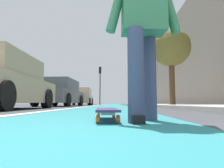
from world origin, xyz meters
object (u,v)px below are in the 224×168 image
object	(u,v)px
skater_person	(143,21)
street_tree_mid	(171,48)
parked_car_near	(1,83)
traffic_light	(100,79)
pedestrian_distant	(151,93)
parked_car_mid	(60,93)
skateboard	(107,111)
parked_car_far	(81,97)

from	to	relation	value
skater_person	street_tree_mid	bearing A→B (deg)	-17.53
skater_person	parked_car_near	xyz separation A→B (m)	(3.55, 3.40, -0.23)
parked_car_near	traffic_light	world-z (taller)	traffic_light
skater_person	pedestrian_distant	size ratio (longest dim) A/B	1.01
parked_car_near	street_tree_mid	world-z (taller)	street_tree_mid
parked_car_mid	traffic_light	distance (m)	12.82
parked_car_near	traffic_light	size ratio (longest dim) A/B	0.95
traffic_light	parked_car_near	bearing A→B (deg)	176.04
skateboard	pedestrian_distant	bearing A→B (deg)	-11.82
parked_car_far	traffic_light	xyz separation A→B (m)	(6.05, -1.23, 2.42)
skater_person	traffic_light	size ratio (longest dim) A/B	0.36
skater_person	parked_car_far	xyz separation A→B (m)	(15.88, 3.35, -0.23)
parked_car_far	parked_car_mid	bearing A→B (deg)	179.63
traffic_light	street_tree_mid	xyz separation A→B (m)	(-13.90, -4.66, -0.20)
skater_person	parked_car_far	size ratio (longest dim) A/B	0.35
parked_car_near	skater_person	bearing A→B (deg)	-136.25
parked_car_mid	parked_car_far	distance (m)	6.48
parked_car_far	traffic_light	world-z (taller)	traffic_light
street_tree_mid	parked_car_near	bearing A→B (deg)	127.11
traffic_light	pedestrian_distant	world-z (taller)	traffic_light
skateboard	pedestrian_distant	xyz separation A→B (m)	(12.84, -2.69, 0.83)
skateboard	street_tree_mid	bearing A→B (deg)	-20.08
traffic_light	street_tree_mid	bearing A→B (deg)	-161.46
parked_car_mid	skateboard	bearing A→B (deg)	-161.78
street_tree_mid	parked_car_mid	bearing A→B (deg)	77.04
skateboard	parked_car_far	bearing A→B (deg)	10.81
parked_car_far	parked_car_near	bearing A→B (deg)	179.78
pedestrian_distant	traffic_light	bearing A→B (deg)	26.53
parked_car_near	parked_car_far	distance (m)	12.34
parked_car_near	street_tree_mid	bearing A→B (deg)	-52.89
parked_car_near	parked_car_mid	distance (m)	5.85
skateboard	pedestrian_distant	size ratio (longest dim) A/B	0.53
parked_car_near	pedestrian_distant	xyz separation A→B (m)	(9.44, -5.74, 0.21)
skater_person	skateboard	bearing A→B (deg)	66.61
parked_car_far	traffic_light	distance (m)	6.63
skateboard	parked_car_far	size ratio (longest dim) A/B	0.18
parked_car_far	street_tree_mid	xyz separation A→B (m)	(-7.85, -5.89, 2.22)
parked_car_mid	street_tree_mid	size ratio (longest dim) A/B	1.19
skater_person	parked_car_far	bearing A→B (deg)	11.91
parked_car_far	traffic_light	bearing A→B (deg)	-11.45
parked_car_mid	skater_person	bearing A→B (deg)	-160.17
pedestrian_distant	parked_car_far	bearing A→B (deg)	63.08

